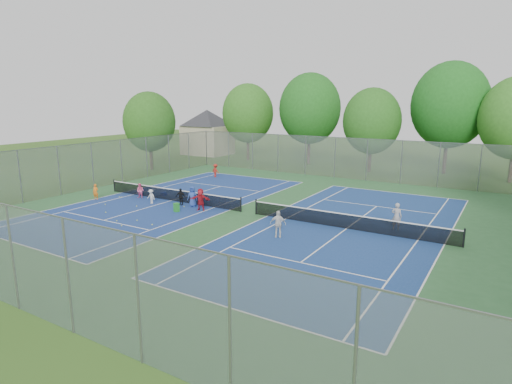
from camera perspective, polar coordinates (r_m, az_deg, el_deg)
ground at (r=29.33m, az=-1.02°, el=-2.84°), size 120.00×120.00×0.00m
court_pad at (r=29.33m, az=-1.02°, el=-2.83°), size 32.00×32.00×0.01m
court_left at (r=33.49m, az=-11.19°, el=-1.13°), size 10.97×23.77×0.01m
court_right at (r=26.40m, az=11.97°, el=-4.81°), size 10.97×23.77×0.01m
net_left at (r=33.40m, az=-11.22°, el=-0.40°), size 12.87×0.10×0.91m
net_right at (r=26.27m, az=12.02°, el=-3.89°), size 12.87×0.10×0.91m
fence_north at (r=43.07m, az=10.48°, el=4.55°), size 32.00×0.10×4.00m
fence_south at (r=18.03m, az=-29.69°, el=-7.68°), size 32.00×0.10×4.00m
fence_west at (r=39.69m, az=-20.97°, el=3.29°), size 0.10×32.00×4.00m
house at (r=60.74m, az=-6.52°, el=8.97°), size 11.03×11.03×7.30m
tree_nw at (r=54.42m, az=-1.10°, el=10.44°), size 6.40×6.40×9.58m
tree_nl at (r=51.48m, az=7.19°, el=10.97°), size 7.20×7.20×10.69m
tree_nc at (r=46.85m, az=15.18°, el=9.11°), size 6.00×6.00×8.85m
tree_nr at (r=48.31m, az=24.44°, el=10.50°), size 7.60×7.60×11.42m
tree_side_w at (r=48.20m, az=-14.03°, el=9.07°), size 5.60×5.60×8.47m
ball_crate at (r=35.37m, az=-12.20°, el=-0.24°), size 0.41×0.41×0.30m
ball_hopper at (r=30.09m, az=-10.56°, el=-2.04°), size 0.40×0.40×0.63m
student_a at (r=35.35m, az=-20.60°, el=0.01°), size 0.52×0.42×1.23m
student_b at (r=34.80m, az=-15.16°, el=0.15°), size 0.69×0.62×1.19m
student_c at (r=32.79m, az=-13.82°, el=-0.59°), size 0.71×0.41×1.09m
student_d at (r=31.87m, az=-10.01°, el=-0.64°), size 0.79×0.46×1.26m
student_e at (r=31.21m, az=-8.47°, el=-0.61°), size 0.86×0.71×1.52m
student_f at (r=30.08m, az=-7.40°, el=-1.01°), size 1.53×0.87×1.58m
child_far_baseline at (r=42.86m, az=-5.42°, el=2.86°), size 0.94×0.65×1.33m
instructor at (r=26.79m, az=18.24°, el=-3.11°), size 0.60×0.40×1.66m
teen_court_b at (r=24.18m, az=2.94°, el=-4.27°), size 0.98×0.70×1.54m
tennis_ball_0 at (r=28.50m, az=-15.57°, el=-3.68°), size 0.07×0.07×0.07m
tennis_ball_1 at (r=27.57m, az=-17.48°, el=-4.34°), size 0.07×0.07×0.07m
tennis_ball_2 at (r=35.54m, az=-17.48°, el=-0.67°), size 0.07×0.07×0.07m
tennis_ball_3 at (r=35.60m, az=-17.75°, el=-0.66°), size 0.07×0.07×0.07m
tennis_ball_4 at (r=33.47m, az=-19.46°, el=-1.58°), size 0.07×0.07×0.07m
tennis_ball_5 at (r=31.11m, az=-19.40°, el=-2.60°), size 0.07×0.07×0.07m
tennis_ball_6 at (r=27.28m, az=-13.68°, el=-4.29°), size 0.07×0.07×0.07m
tennis_ball_7 at (r=32.23m, az=-15.62°, el=-1.85°), size 0.07×0.07×0.07m
tennis_ball_8 at (r=31.33m, az=-9.57°, el=-1.96°), size 0.07×0.07×0.07m
tennis_ball_9 at (r=28.77m, az=-18.08°, el=-3.69°), size 0.07×0.07×0.07m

